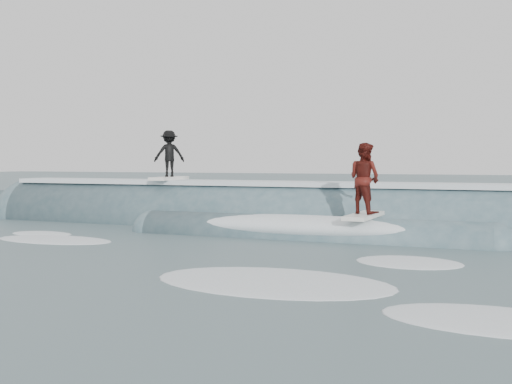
% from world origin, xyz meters
% --- Properties ---
extents(ground, '(160.00, 160.00, 0.00)m').
position_xyz_m(ground, '(0.00, 0.00, 0.00)').
color(ground, '#40585E').
rests_on(ground, ground).
extents(breaking_wave, '(20.63, 4.09, 2.63)m').
position_xyz_m(breaking_wave, '(0.23, 4.65, 0.04)').
color(breaking_wave, '#395661').
rests_on(breaking_wave, ground).
extents(surfer_black, '(1.11, 2.04, 1.60)m').
position_xyz_m(surfer_black, '(-3.40, 4.93, 2.14)').
color(surfer_black, white).
rests_on(surfer_black, ground).
extents(surfer_red, '(1.07, 2.04, 1.85)m').
position_xyz_m(surfer_red, '(3.33, 2.73, 1.47)').
color(surfer_red, white).
rests_on(surfer_red, ground).
extents(whitewater, '(13.56, 7.27, 0.10)m').
position_xyz_m(whitewater, '(1.42, -2.03, 0.00)').
color(whitewater, white).
rests_on(whitewater, ground).
extents(far_swells, '(38.95, 8.65, 0.80)m').
position_xyz_m(far_swells, '(-1.97, 17.65, 0.00)').
color(far_swells, '#395661').
rests_on(far_swells, ground).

